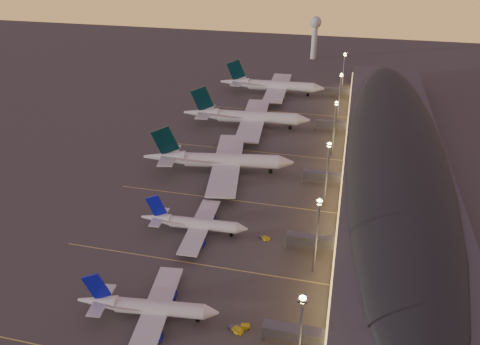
# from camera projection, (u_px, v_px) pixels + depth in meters

# --- Properties ---
(ground) EXTENTS (700.00, 700.00, 0.00)m
(ground) POSITION_uv_depth(u_px,v_px,m) (201.00, 254.00, 151.18)
(ground) COLOR #43403E
(airliner_narrow_south) EXTENTS (38.95, 35.02, 13.90)m
(airliner_narrow_south) POSITION_uv_depth(u_px,v_px,m) (148.00, 307.00, 125.27)
(airliner_narrow_south) COLOR silver
(airliner_narrow_south) RESTS_ON ground
(airliner_narrow_north) EXTENTS (37.81, 33.77, 13.52)m
(airliner_narrow_north) POSITION_uv_depth(u_px,v_px,m) (194.00, 224.00, 160.51)
(airliner_narrow_north) COLOR silver
(airliner_narrow_north) RESTS_ON ground
(airliner_wide_near) EXTENTS (64.30, 59.30, 20.62)m
(airliner_wide_near) POSITION_uv_depth(u_px,v_px,m) (219.00, 160.00, 199.41)
(airliner_wide_near) COLOR silver
(airliner_wide_near) RESTS_ON ground
(airliner_wide_mid) EXTENTS (66.55, 60.90, 21.28)m
(airliner_wide_mid) POSITION_uv_depth(u_px,v_px,m) (246.00, 117.00, 244.05)
(airliner_wide_mid) COLOR silver
(airliner_wide_mid) RESTS_ON ground
(airliner_wide_far) EXTENTS (65.41, 59.54, 20.95)m
(airliner_wide_far) POSITION_uv_depth(u_px,v_px,m) (272.00, 86.00, 291.92)
(airliner_wide_far) COLOR silver
(airliner_wide_far) RESTS_ON ground
(terminal_building) EXTENTS (56.35, 255.00, 17.46)m
(terminal_building) POSITION_uv_depth(u_px,v_px,m) (393.00, 155.00, 196.48)
(terminal_building) COLOR #45454A
(terminal_building) RESTS_ON ground
(light_masts) EXTENTS (2.20, 217.20, 25.90)m
(light_masts) POSITION_uv_depth(u_px,v_px,m) (332.00, 137.00, 191.31)
(light_masts) COLOR gray
(light_masts) RESTS_ON ground
(radar_tower) EXTENTS (9.00, 9.00, 32.50)m
(radar_tower) POSITION_uv_depth(u_px,v_px,m) (315.00, 30.00, 362.11)
(radar_tower) COLOR silver
(radar_tower) RESTS_ON ground
(lane_markings) EXTENTS (90.00, 180.36, 0.00)m
(lane_markings) POSITION_uv_depth(u_px,v_px,m) (232.00, 193.00, 185.53)
(lane_markings) COLOR #D8C659
(lane_markings) RESTS_ON ground
(baggage_tug_a) EXTENTS (4.28, 3.09, 1.19)m
(baggage_tug_a) POSITION_uv_depth(u_px,v_px,m) (236.00, 330.00, 122.29)
(baggage_tug_a) COLOR gold
(baggage_tug_a) RESTS_ON ground
(baggage_tug_b) EXTENTS (3.70, 2.02, 1.05)m
(baggage_tug_b) POSITION_uv_depth(u_px,v_px,m) (244.00, 326.00, 123.35)
(baggage_tug_b) COLOR gold
(baggage_tug_b) RESTS_ON ground
(baggage_tug_c) EXTENTS (3.74, 2.57, 1.04)m
(baggage_tug_c) POSITION_uv_depth(u_px,v_px,m) (265.00, 238.00, 158.17)
(baggage_tug_c) COLOR gold
(baggage_tug_c) RESTS_ON ground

